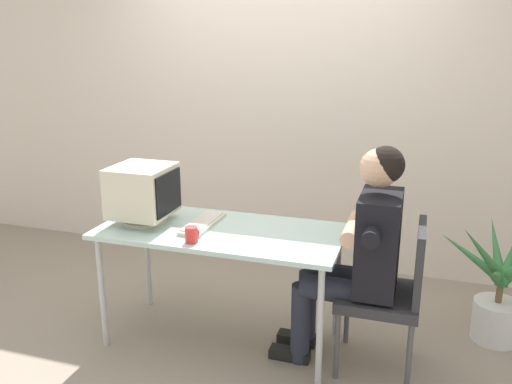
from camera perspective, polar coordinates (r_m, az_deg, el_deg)
The scene contains 9 objects.
ground_plane at distance 3.50m, azimuth -3.59°, elevation -15.54°, with size 12.00×12.00×0.00m, color gray.
wall_back at distance 4.26m, azimuth 6.90°, elevation 11.51°, with size 8.00×0.10×3.00m, color beige.
desk at distance 3.19m, azimuth -3.81°, elevation -4.98°, with size 1.46×0.68×0.75m.
crt_monitor at distance 3.30m, azimuth -12.06°, elevation 0.05°, with size 0.35×0.36×0.36m.
keyboard at distance 3.23m, azimuth -5.74°, elevation -3.36°, with size 0.14×0.43×0.03m.
office_chair at distance 3.09m, azimuth 14.36°, elevation -10.01°, with size 0.45×0.45×0.88m.
person_seated at distance 3.01m, azimuth 11.13°, elevation -5.95°, with size 0.69×0.60×1.30m.
potted_plant at distance 3.66m, azimuth 24.69°, elevation -9.60°, with size 0.77×0.78×0.80m.
desk_mug at distance 2.97m, azimuth -6.95°, elevation -4.55°, with size 0.07×0.08×0.09m.
Camera 1 is at (1.11, -2.77, 1.84)m, focal length 37.17 mm.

